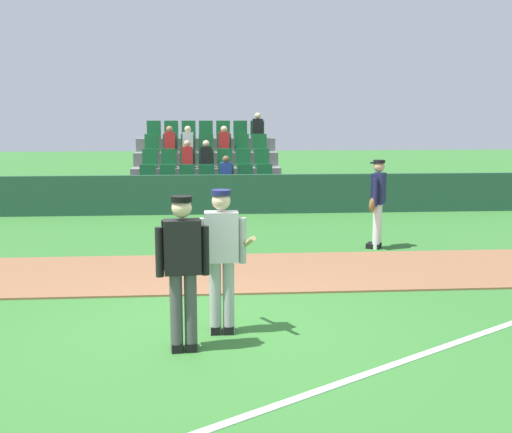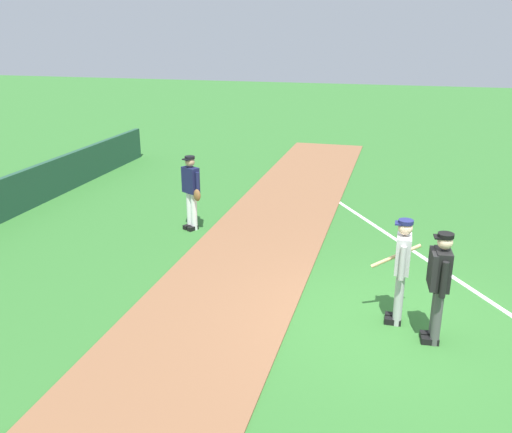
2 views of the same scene
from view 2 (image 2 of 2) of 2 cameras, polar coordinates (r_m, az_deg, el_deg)
name	(u,v)px [view 2 (image 2 of 2)]	position (r m, az deg, el deg)	size (l,w,h in m)	color
ground_plane	(394,327)	(9.13, 14.25, -11.14)	(80.00, 80.00, 0.00)	#33702D
infield_dirt_path	(218,303)	(9.55, -4.04, -9.00)	(28.00, 2.70, 0.03)	brown
foul_line_chalk	(423,257)	(11.84, 17.09, -4.12)	(12.00, 0.10, 0.01)	white
batter_grey_jersey	(401,267)	(8.85, 14.98, -5.18)	(0.69, 0.78, 1.76)	#B2B2B2
umpire_home_plate	(439,282)	(8.45, 18.61, -6.50)	(0.59, 0.33, 1.76)	#4C4C4C
runner_navy_jersey	(191,190)	(12.70, -6.81, 2.77)	(0.46, 0.60, 1.76)	white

